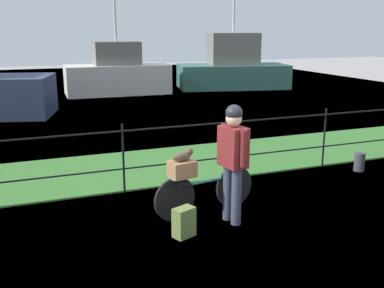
% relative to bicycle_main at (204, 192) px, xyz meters
% --- Properties ---
extents(ground_plane, '(60.00, 60.00, 0.00)m').
position_rel_bicycle_main_xyz_m(ground_plane, '(0.10, -0.94, -0.34)').
color(ground_plane, '#9E9993').
extents(grass_strip, '(27.00, 2.40, 0.03)m').
position_rel_bicycle_main_xyz_m(grass_strip, '(0.10, 2.50, -0.32)').
color(grass_strip, '#38702D').
rests_on(grass_strip, ground).
extents(harbor_water, '(30.00, 30.00, 0.00)m').
position_rel_bicycle_main_xyz_m(harbor_water, '(0.10, 11.73, -0.34)').
color(harbor_water, '#426684').
rests_on(harbor_water, ground).
extents(iron_fence, '(18.04, 0.04, 1.17)m').
position_rel_bicycle_main_xyz_m(iron_fence, '(0.10, 1.31, 0.34)').
color(iron_fence, black).
rests_on(iron_fence, ground).
extents(bicycle_main, '(1.66, 0.35, 0.64)m').
position_rel_bicycle_main_xyz_m(bicycle_main, '(0.00, 0.00, 0.00)').
color(bicycle_main, black).
rests_on(bicycle_main, ground).
extents(wooden_crate, '(0.39, 0.33, 0.23)m').
position_rel_bicycle_main_xyz_m(wooden_crate, '(-0.37, -0.07, 0.41)').
color(wooden_crate, olive).
rests_on(wooden_crate, bicycle_main).
extents(terrier_dog, '(0.32, 0.19, 0.18)m').
position_rel_bicycle_main_xyz_m(terrier_dog, '(-0.35, -0.06, 0.60)').
color(terrier_dog, '#4C3D2D').
rests_on(terrier_dog, wooden_crate).
extents(cyclist_person, '(0.33, 0.53, 1.68)m').
position_rel_bicycle_main_xyz_m(cyclist_person, '(0.25, -0.41, 0.66)').
color(cyclist_person, '#383D51').
rests_on(cyclist_person, ground).
extents(backpack_on_paving, '(0.33, 0.27, 0.40)m').
position_rel_bicycle_main_xyz_m(backpack_on_paving, '(-0.55, -0.61, -0.14)').
color(backpack_on_paving, olive).
rests_on(backpack_on_paving, ground).
extents(mooring_bollard, '(0.20, 0.20, 0.36)m').
position_rel_bicycle_main_xyz_m(mooring_bollard, '(3.57, 0.81, -0.16)').
color(mooring_bollard, '#38383D').
rests_on(mooring_bollard, ground).
extents(moored_boat_near, '(4.27, 1.93, 3.74)m').
position_rel_bicycle_main_xyz_m(moored_boat_near, '(1.50, 12.90, 0.47)').
color(moored_boat_near, silver).
rests_on(moored_boat_near, ground).
extents(moored_boat_far, '(5.26, 3.28, 4.07)m').
position_rel_bicycle_main_xyz_m(moored_boat_far, '(6.85, 12.96, 0.55)').
color(moored_boat_far, '#336656').
rests_on(moored_boat_far, ground).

